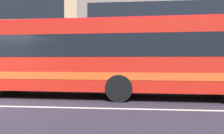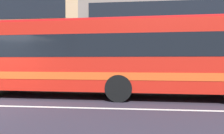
% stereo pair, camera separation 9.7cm
% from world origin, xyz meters
% --- Properties ---
extents(hedge_row_far, '(19.42, 1.10, 0.96)m').
position_xyz_m(hedge_row_far, '(0.74, 6.03, 0.48)').
color(hedge_row_far, '#2A7329').
rests_on(hedge_row_far, ground_plane).
extents(apartment_block_right, '(21.67, 9.82, 9.02)m').
position_xyz_m(apartment_block_right, '(11.43, 15.25, 4.51)').
color(apartment_block_right, gray).
rests_on(apartment_block_right, ground_plane).
extents(transit_bus, '(11.84, 2.92, 3.14)m').
position_xyz_m(transit_bus, '(3.87, 2.35, 1.73)').
color(transit_bus, red).
rests_on(transit_bus, ground_plane).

